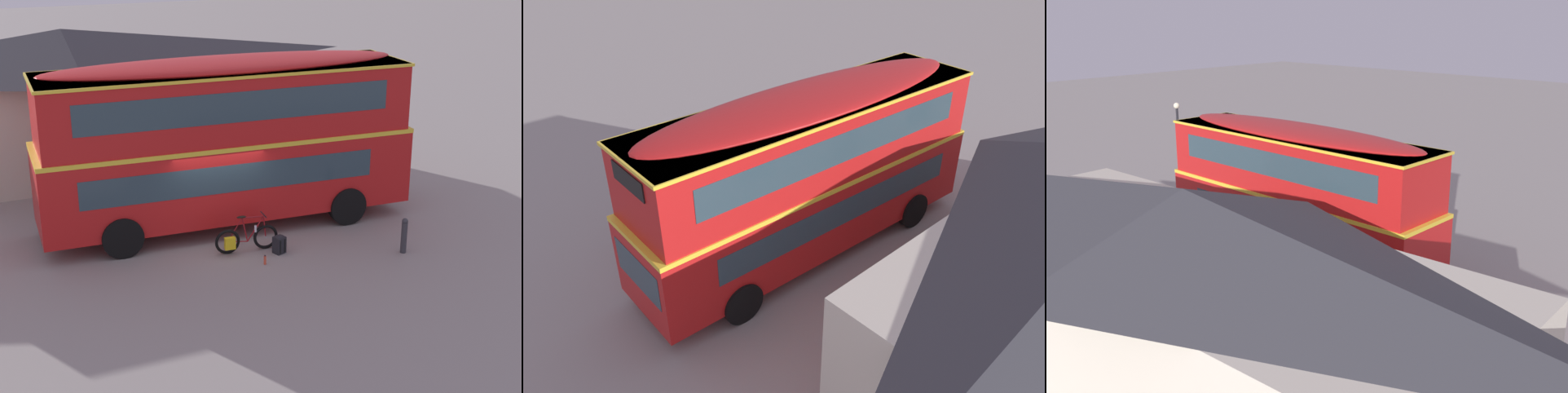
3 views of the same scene
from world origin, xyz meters
TOP-DOWN VIEW (x-y plane):
  - ground_plane at (0.00, 0.00)m, footprint 120.00×120.00m
  - double_decker_bus at (0.65, 0.81)m, footprint 10.52×2.86m
  - touring_bicycle at (0.42, -1.17)m, footprint 1.74×0.46m
  - backpack_on_ground at (1.23, -1.58)m, footprint 0.36×0.37m
  - water_bottle_red_squeeze at (0.61, -2.09)m, footprint 0.07×0.07m
  - pub_building at (-2.62, 7.91)m, footprint 15.11×6.19m
  - street_lamp at (10.39, -1.64)m, footprint 0.28×0.28m
  - kerb_bollard at (4.27, -2.80)m, footprint 0.16×0.16m

SIDE VIEW (x-z plane):
  - ground_plane at x=0.00m, z-range 0.00..0.00m
  - water_bottle_red_squeeze at x=0.61m, z-range -0.01..0.25m
  - backpack_on_ground at x=1.23m, z-range 0.01..0.52m
  - touring_bicycle at x=0.42m, z-range -0.14..0.88m
  - kerb_bollard at x=4.27m, z-range 0.01..0.98m
  - pub_building at x=-2.62m, z-range 0.05..4.87m
  - double_decker_bus at x=0.65m, z-range 0.25..5.04m
  - street_lamp at x=10.39m, z-range 0.54..4.88m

